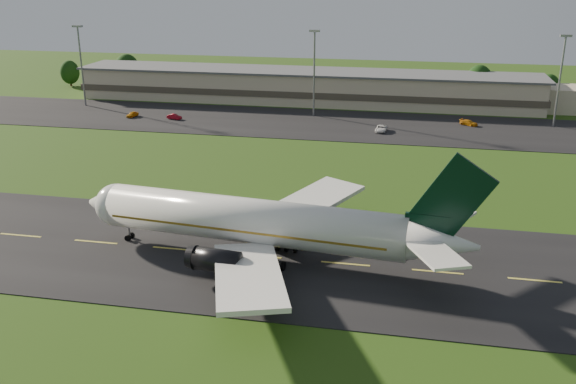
% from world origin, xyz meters
% --- Properties ---
extents(ground, '(360.00, 360.00, 0.00)m').
position_xyz_m(ground, '(0.00, 0.00, 0.00)').
color(ground, '#214010').
rests_on(ground, ground).
extents(taxiway, '(220.00, 30.00, 0.10)m').
position_xyz_m(taxiway, '(0.00, 0.00, 0.05)').
color(taxiway, black).
rests_on(taxiway, ground).
extents(apron, '(260.00, 30.00, 0.10)m').
position_xyz_m(apron, '(0.00, 72.00, 0.05)').
color(apron, black).
rests_on(apron, ground).
extents(airliner, '(51.25, 41.97, 15.57)m').
position_xyz_m(airliner, '(11.25, -0.09, 4.66)').
color(airliner, white).
rests_on(airliner, ground).
extents(terminal, '(145.00, 16.00, 8.40)m').
position_xyz_m(terminal, '(6.40, 96.18, 3.99)').
color(terminal, '#C2B294').
rests_on(terminal, ground).
extents(light_mast_west, '(2.40, 1.20, 20.35)m').
position_xyz_m(light_mast_west, '(-55.00, 80.00, 12.74)').
color(light_mast_west, gray).
rests_on(light_mast_west, ground).
extents(light_mast_centre, '(2.40, 1.20, 20.35)m').
position_xyz_m(light_mast_centre, '(5.00, 80.00, 12.74)').
color(light_mast_centre, gray).
rests_on(light_mast_centre, ground).
extents(light_mast_east, '(2.40, 1.20, 20.35)m').
position_xyz_m(light_mast_east, '(60.00, 80.00, 12.74)').
color(light_mast_east, gray).
rests_on(light_mast_east, ground).
extents(tree_line, '(192.04, 9.17, 9.90)m').
position_xyz_m(tree_line, '(32.49, 105.47, 4.93)').
color(tree_line, black).
rests_on(tree_line, ground).
extents(service_vehicle_a, '(2.15, 3.84, 1.23)m').
position_xyz_m(service_vehicle_a, '(-37.41, 69.85, 0.72)').
color(service_vehicle_a, orange).
rests_on(service_vehicle_a, apron).
extents(service_vehicle_b, '(3.79, 2.03, 1.18)m').
position_xyz_m(service_vehicle_b, '(-26.59, 69.47, 0.69)').
color(service_vehicle_b, maroon).
rests_on(service_vehicle_b, apron).
extents(service_vehicle_c, '(2.48, 4.87, 1.32)m').
position_xyz_m(service_vehicle_c, '(22.04, 67.24, 0.76)').
color(service_vehicle_c, silver).
rests_on(service_vehicle_c, apron).
extents(service_vehicle_d, '(4.45, 3.62, 1.21)m').
position_xyz_m(service_vehicle_d, '(41.23, 76.90, 0.71)').
color(service_vehicle_d, orange).
rests_on(service_vehicle_d, apron).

